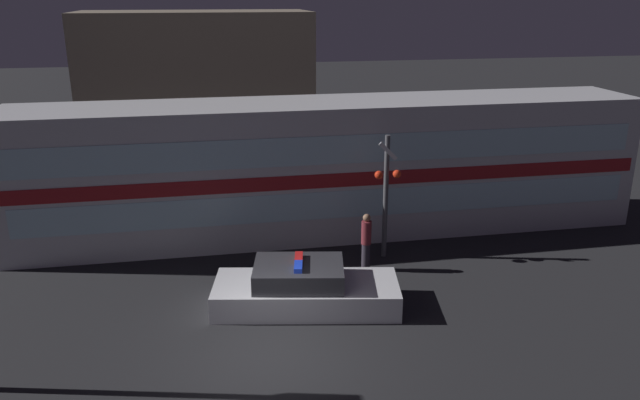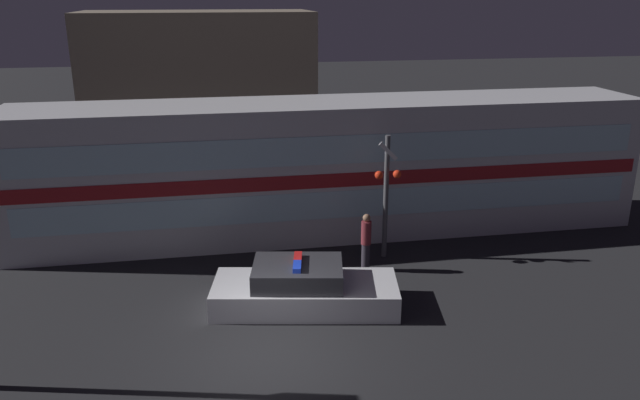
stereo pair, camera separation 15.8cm
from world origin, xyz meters
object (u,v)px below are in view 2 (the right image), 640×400
at_px(train, 331,167).
at_px(pedestrian, 366,242).
at_px(police_car, 303,289).
at_px(crossing_signal_near, 386,191).

xyz_separation_m(train, pedestrian, (0.34, -3.36, -1.30)).
relative_size(train, police_car, 4.13).
bearing_deg(crossing_signal_near, train, 114.28).
height_order(pedestrian, crossing_signal_near, crossing_signal_near).
distance_m(train, pedestrian, 3.62).
relative_size(pedestrian, crossing_signal_near, 0.46).
bearing_deg(police_car, pedestrian, 51.94).
relative_size(police_car, crossing_signal_near, 1.31).
bearing_deg(crossing_signal_near, police_car, -137.17).
xyz_separation_m(train, crossing_signal_near, (1.14, -2.54, -0.07)).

